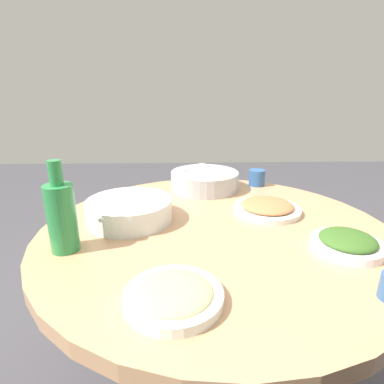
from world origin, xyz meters
name	(u,v)px	position (x,y,z in m)	size (l,w,h in m)	color
round_dining_table	(215,258)	(0.00, 0.00, 0.62)	(1.11, 1.11, 0.73)	#99999E
rice_bowl	(205,180)	(-0.01, 0.40, 0.77)	(0.29, 0.29, 0.09)	#B2B5BA
soup_bowl	(130,211)	(-0.28, 0.06, 0.77)	(0.28, 0.29, 0.07)	white
dish_tofu_braise	(267,207)	(0.19, 0.12, 0.75)	(0.24, 0.24, 0.04)	silver
dish_noodles	(173,295)	(-0.13, -0.36, 0.75)	(0.21, 0.21, 0.04)	white
dish_greens	(347,243)	(0.34, -0.15, 0.75)	(0.19, 0.19, 0.05)	white
green_bottle	(62,216)	(-0.43, -0.13, 0.83)	(0.08, 0.08, 0.25)	#2B8744
tea_cup_near	(257,178)	(0.23, 0.44, 0.77)	(0.07, 0.07, 0.07)	#2E5892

